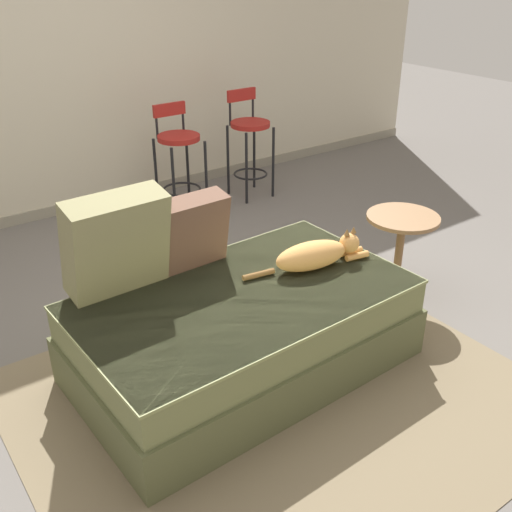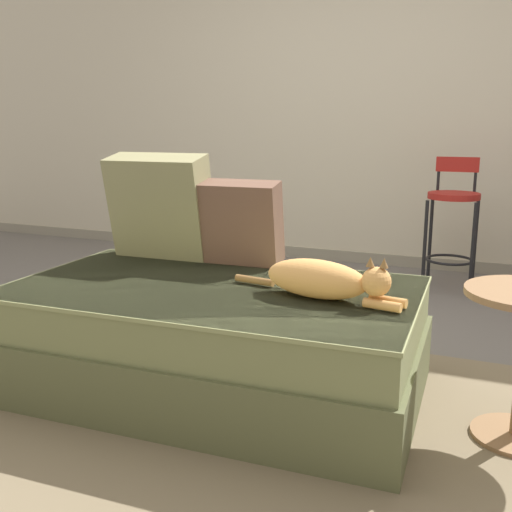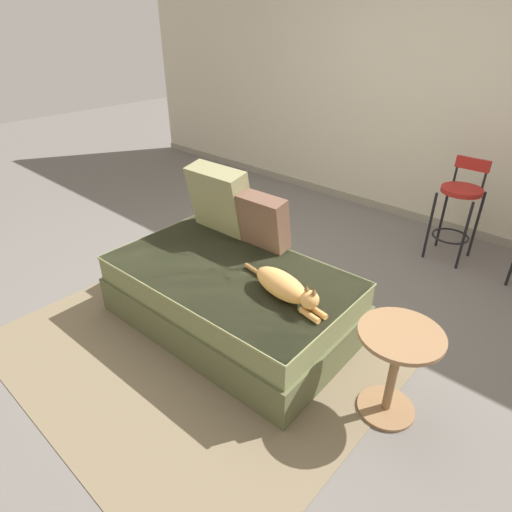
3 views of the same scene
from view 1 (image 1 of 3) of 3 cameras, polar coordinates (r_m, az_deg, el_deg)
ground_plane at (r=3.53m, az=-4.87°, el=-7.20°), size 16.00×16.00×0.00m
wall_back_panel at (r=5.04m, az=-19.66°, el=17.89°), size 8.00×0.10×2.60m
wall_baseboard_trim at (r=5.31m, az=-17.39°, el=4.45°), size 8.00×0.02×0.09m
area_rug at (r=3.07m, az=2.16°, el=-13.18°), size 2.40×2.10×0.01m
couch at (r=3.12m, az=-1.17°, el=-7.07°), size 1.73×1.05×0.46m
throw_pillow_corner at (r=2.98m, az=-13.17°, el=1.20°), size 0.50×0.29×0.52m
throw_pillow_middle at (r=3.18m, az=-6.17°, el=2.34°), size 0.39×0.21×0.40m
cat at (r=3.22m, az=5.75°, el=0.17°), size 0.74×0.23×0.19m
bar_stool_near_window at (r=4.95m, az=-7.37°, el=9.79°), size 0.34×0.34×0.90m
bar_stool_by_doorway at (r=5.30m, az=-0.64°, el=11.26°), size 0.34×0.34×0.92m
side_table at (r=3.79m, az=13.54°, el=1.03°), size 0.44×0.44×0.56m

